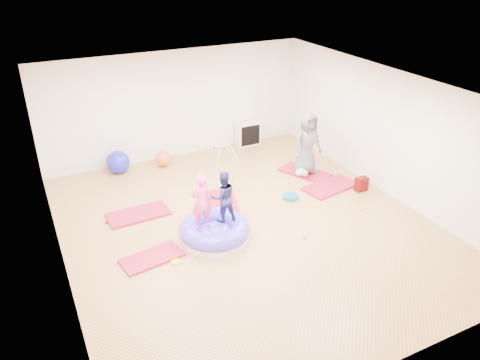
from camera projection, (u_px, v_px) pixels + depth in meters
name	position (u px, v px, depth m)	size (l,w,h in m)	color
room	(247.00, 163.00, 8.87)	(7.01, 8.01, 2.81)	#A1623B
gym_mat_front_left	(152.00, 258.00, 8.49)	(1.11, 0.55, 0.05)	maroon
gym_mat_mid_left	(138.00, 214.00, 9.84)	(1.28, 0.64, 0.05)	maroon
gym_mat_center_back	(222.00, 204.00, 10.21)	(1.33, 0.67, 0.06)	maroon
gym_mat_right	(331.00, 186.00, 10.97)	(1.31, 0.66, 0.05)	maroon
gym_mat_rear_right	(305.00, 172.00, 11.65)	(1.23, 0.62, 0.05)	maroon
inflatable_cushion	(215.00, 231.00, 9.00)	(1.37, 1.37, 0.43)	white
child_pink	(201.00, 199.00, 8.53)	(0.40, 0.27, 1.11)	#FF44A2
child_navy	(223.00, 195.00, 8.78)	(0.50, 0.39, 1.03)	navy
adult_caregiver	(307.00, 143.00, 11.25)	(0.75, 0.49, 1.54)	#5A5865
infant	(302.00, 172.00, 11.37)	(0.34, 0.34, 0.20)	#93D2F1
ball_pit_balls	(225.00, 218.00, 9.71)	(5.10, 2.95, 0.07)	#FCCE00
exercise_ball_blue	(118.00, 162.00, 11.56)	(0.58, 0.58, 0.58)	#181FBD
exercise_ball_orange	(163.00, 159.00, 11.96)	(0.40, 0.40, 0.40)	orange
infant_play_gym	(223.00, 151.00, 12.05)	(0.65, 0.62, 0.50)	silver
cube_shelf	(248.00, 134.00, 13.17)	(0.66, 0.33, 0.66)	silver
balance_disc	(291.00, 197.00, 10.49)	(0.35, 0.35, 0.08)	#116584
backpack	(361.00, 184.00, 10.77)	(0.29, 0.18, 0.33)	#8A0708
yellow_toy	(176.00, 262.00, 8.39)	(0.19, 0.19, 0.03)	#FCCE00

